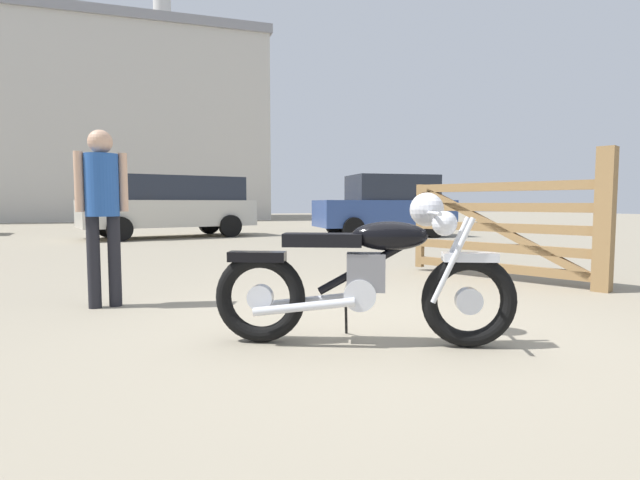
{
  "coord_description": "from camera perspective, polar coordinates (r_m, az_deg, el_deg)",
  "views": [
    {
      "loc": [
        -1.77,
        -3.27,
        0.99
      ],
      "look_at": [
        -0.25,
        0.6,
        0.67
      ],
      "focal_mm": 27.28,
      "sensor_mm": 36.0,
      "label": 1
    }
  ],
  "objects": [
    {
      "name": "ground_plane",
      "position": [
        3.84,
        6.87,
        -10.51
      ],
      "size": [
        80.0,
        80.0,
        0.0
      ],
      "primitive_type": "plane",
      "color": "gray"
    },
    {
      "name": "bystander",
      "position": [
        4.98,
        -24.2,
        4.38
      ],
      "size": [
        0.46,
        0.3,
        1.66
      ],
      "rotation": [
        0.0,
        0.0,
        1.7
      ],
      "color": "black",
      "rests_on": "ground_plane"
    },
    {
      "name": "silver_sedan_mid",
      "position": [
        14.59,
        -16.89,
        4.02
      ],
      "size": [
        4.95,
        2.65,
        1.74
      ],
      "rotation": [
        0.0,
        0.0,
        3.34
      ],
      "color": "black",
      "rests_on": "ground_plane"
    },
    {
      "name": "white_estate_far",
      "position": [
        14.28,
        7.78,
        4.07
      ],
      "size": [
        4.06,
        2.16,
        1.78
      ],
      "rotation": [
        0.0,
        0.0,
        3.03
      ],
      "color": "black",
      "rests_on": "ground_plane"
    },
    {
      "name": "vintage_motorcycle",
      "position": [
        3.4,
        5.97,
        -4.0
      ],
      "size": [
        1.92,
        1.02,
        1.07
      ],
      "rotation": [
        0.0,
        0.0,
        -0.46
      ],
      "color": "black",
      "rests_on": "ground_plane"
    },
    {
      "name": "timber_gate",
      "position": [
        6.52,
        22.51,
        1.57
      ],
      "size": [
        1.11,
        2.39,
        1.6
      ],
      "rotation": [
        0.0,
        0.0,
        1.97
      ],
      "color": "olive",
      "rests_on": "ground_plane"
    },
    {
      "name": "industrial_building",
      "position": [
        34.23,
        -27.23,
        11.46
      ],
      "size": [
        23.28,
        14.25,
        21.71
      ],
      "rotation": [
        0.0,
        0.0,
        -0.05
      ],
      "color": "beige",
      "rests_on": "ground_plane"
    }
  ]
}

